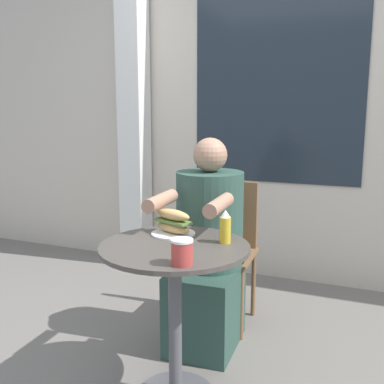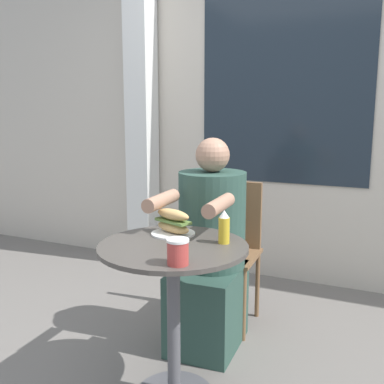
% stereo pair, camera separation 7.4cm
% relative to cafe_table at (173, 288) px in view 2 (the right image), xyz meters
% --- Properties ---
extents(storefront_wall, '(8.00, 0.09, 2.80)m').
position_rel_cafe_table_xyz_m(storefront_wall, '(0.00, 1.72, 0.87)').
color(storefront_wall, beige).
rests_on(storefront_wall, ground_plane).
extents(lattice_pillar, '(0.20, 0.20, 2.40)m').
position_rel_cafe_table_xyz_m(lattice_pillar, '(-1.08, 1.56, 0.67)').
color(lattice_pillar, silver).
rests_on(lattice_pillar, ground_plane).
extents(cafe_table, '(0.66, 0.66, 0.73)m').
position_rel_cafe_table_xyz_m(cafe_table, '(0.00, 0.00, 0.00)').
color(cafe_table, '#47423D').
rests_on(cafe_table, ground_plane).
extents(diner_chair, '(0.40, 0.40, 0.87)m').
position_rel_cafe_table_xyz_m(diner_chair, '(-0.05, 0.88, -0.01)').
color(diner_chair, brown).
rests_on(diner_chair, ground_plane).
extents(seated_diner, '(0.39, 0.68, 1.16)m').
position_rel_cafe_table_xyz_m(seated_diner, '(-0.04, 0.53, -0.03)').
color(seated_diner, '#2D4C42').
rests_on(seated_diner, ground_plane).
extents(sandwich_on_plate, '(0.21, 0.21, 0.12)m').
position_rel_cafe_table_xyz_m(sandwich_on_plate, '(-0.08, 0.15, 0.25)').
color(sandwich_on_plate, white).
rests_on(sandwich_on_plate, cafe_table).
extents(drink_cup, '(0.09, 0.09, 0.10)m').
position_rel_cafe_table_xyz_m(drink_cup, '(0.13, -0.22, 0.25)').
color(drink_cup, '#B73D38').
rests_on(drink_cup, cafe_table).
extents(condiment_bottle, '(0.05, 0.05, 0.15)m').
position_rel_cafe_table_xyz_m(condiment_bottle, '(0.19, 0.11, 0.27)').
color(condiment_bottle, gold).
rests_on(condiment_bottle, cafe_table).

